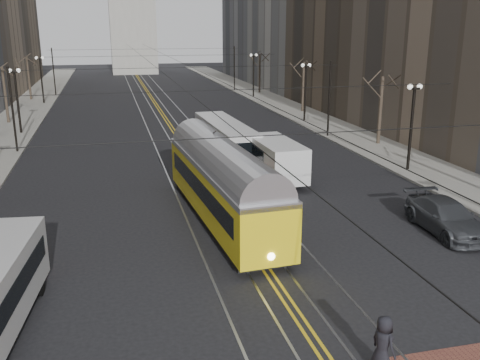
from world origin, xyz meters
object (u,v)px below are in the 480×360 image
rear_bus (225,141)px  sedan_parked (446,217)px  cargo_van (276,161)px  streetcar (223,190)px  pedestrian_a (383,344)px  sedan_grey (284,153)px

rear_bus → sedan_parked: rear_bus is taller
sedan_parked → cargo_van: bearing=119.7°
streetcar → rear_bus: (2.89, 12.66, -0.23)m
rear_bus → streetcar: bearing=-105.4°
cargo_van → pedestrian_a: 19.52m
sedan_parked → sedan_grey: bearing=105.3°
cargo_van → sedan_parked: cargo_van is taller
streetcar → rear_bus: 12.98m
cargo_van → sedan_grey: bearing=62.2°
rear_bus → sedan_parked: bearing=-69.6°
cargo_van → pedestrian_a: bearing=-101.1°
streetcar → sedan_parked: size_ratio=2.59×
sedan_grey → pedestrian_a: size_ratio=2.59×
streetcar → sedan_grey: streetcar is taller
streetcar → cargo_van: streetcar is taller
rear_bus → sedan_grey: (3.81, -2.34, -0.62)m
sedan_grey → pedestrian_a: pedestrian_a is taller
streetcar → cargo_van: bearing=48.4°
cargo_van → sedan_grey: size_ratio=1.33×
rear_bus → pedestrian_a: (-1.07, -25.84, -0.51)m
sedan_parked → pedestrian_a: 12.20m
sedan_grey → pedestrian_a: bearing=-97.1°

